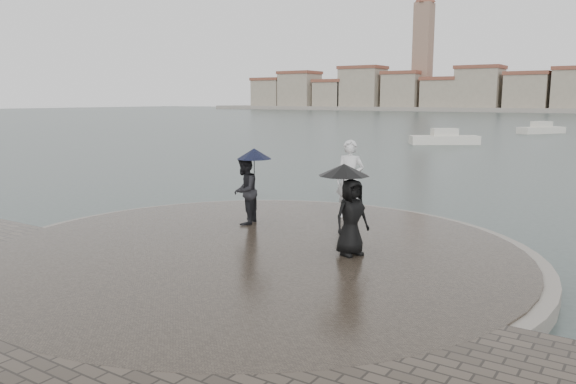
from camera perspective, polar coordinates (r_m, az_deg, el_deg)
The scene contains 6 objects.
ground at distance 10.44m, azimuth -15.01°, elevation -11.53°, with size 400.00×400.00×0.00m, color #2B3835.
kerb_ring at distance 12.84m, azimuth -3.23°, elevation -6.49°, with size 12.50×12.50×0.32m, color gray.
quay_tip at distance 12.83m, azimuth -3.23°, elevation -6.40°, with size 11.90×11.90×0.36m, color #2D261E.
statue at distance 15.79m, azimuth 6.30°, elevation 1.31°, with size 0.80×0.53×2.20m, color silver.
visitor_left at distance 14.93m, azimuth -4.24°, elevation 0.83°, with size 1.18×1.10×2.04m.
visitor_right at distance 12.04m, azimuth 6.22°, elevation -1.04°, with size 1.22×1.14×1.95m.
Camera 1 is at (7.40, -6.38, 3.68)m, focal length 35.00 mm.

